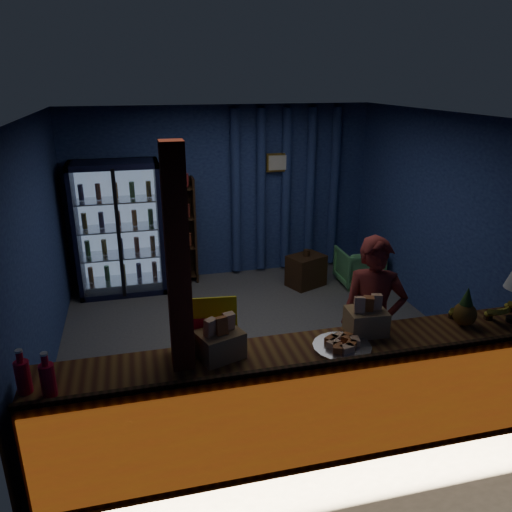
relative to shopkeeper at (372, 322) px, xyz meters
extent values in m
plane|color=#515154|center=(-0.76, 1.38, -0.82)|extent=(4.60, 4.60, 0.00)
plane|color=navy|center=(-0.76, 3.58, 0.48)|extent=(4.60, 0.00, 4.60)
plane|color=navy|center=(-0.76, -0.82, 0.48)|extent=(4.60, 0.00, 4.60)
plane|color=navy|center=(-3.06, 1.38, 0.48)|extent=(0.00, 4.40, 4.40)
plane|color=navy|center=(1.54, 1.38, 0.48)|extent=(0.00, 4.40, 4.40)
plane|color=#472D19|center=(-0.76, 1.38, 1.78)|extent=(4.60, 4.60, 0.00)
cube|color=brown|center=(-0.76, -0.52, -0.35)|extent=(4.40, 0.55, 0.95)
cube|color=red|center=(-0.76, -0.81, -0.35)|extent=(4.35, 0.02, 0.81)
cube|color=#3A2012|center=(-0.76, -0.79, 0.15)|extent=(4.40, 0.04, 0.04)
cube|color=maroon|center=(-1.81, -0.52, 0.48)|extent=(0.16, 0.16, 2.60)
cube|color=black|center=(-2.31, 3.50, 0.13)|extent=(1.20, 0.06, 1.90)
cube|color=black|center=(-2.88, 3.23, 0.13)|extent=(0.06, 0.60, 1.90)
cube|color=black|center=(-1.74, 3.23, 0.13)|extent=(0.06, 0.60, 1.90)
cube|color=black|center=(-2.31, 3.23, 1.04)|extent=(1.20, 0.60, 0.08)
cube|color=black|center=(-2.31, 3.23, -0.78)|extent=(1.20, 0.60, 0.08)
cube|color=#99B2D8|center=(-2.31, 3.45, 0.13)|extent=(1.08, 0.02, 1.74)
cube|color=white|center=(-2.31, 2.95, 0.13)|extent=(1.12, 0.02, 1.78)
cube|color=black|center=(-2.31, 2.93, 0.13)|extent=(0.05, 0.05, 1.80)
cube|color=silver|center=(-2.31, 3.23, -0.65)|extent=(1.08, 0.48, 0.02)
cylinder|color=#C7631C|center=(-2.76, 3.23, -0.52)|extent=(0.07, 0.07, 0.22)
cylinder|color=#206E1B|center=(-2.53, 3.23, -0.52)|extent=(0.07, 0.07, 0.22)
cylinder|color=#A07818|center=(-2.31, 3.23, -0.52)|extent=(0.07, 0.07, 0.22)
cylinder|color=#231752|center=(-2.08, 3.23, -0.52)|extent=(0.07, 0.07, 0.22)
cylinder|color=maroon|center=(-1.86, 3.23, -0.52)|extent=(0.07, 0.07, 0.22)
cube|color=silver|center=(-2.31, 3.23, -0.25)|extent=(1.08, 0.48, 0.02)
cylinder|color=#206E1B|center=(-2.76, 3.23, -0.12)|extent=(0.07, 0.07, 0.22)
cylinder|color=#A07818|center=(-2.53, 3.23, -0.12)|extent=(0.07, 0.07, 0.22)
cylinder|color=#231752|center=(-2.31, 3.23, -0.12)|extent=(0.07, 0.07, 0.22)
cylinder|color=maroon|center=(-2.08, 3.23, -0.12)|extent=(0.07, 0.07, 0.22)
cylinder|color=#C7631C|center=(-1.86, 3.23, -0.12)|extent=(0.07, 0.07, 0.22)
cube|color=silver|center=(-2.31, 3.23, 0.15)|extent=(1.08, 0.48, 0.02)
cylinder|color=#A07818|center=(-2.76, 3.23, 0.28)|extent=(0.07, 0.07, 0.22)
cylinder|color=#231752|center=(-2.53, 3.23, 0.28)|extent=(0.07, 0.07, 0.22)
cylinder|color=maroon|center=(-2.31, 3.23, 0.28)|extent=(0.07, 0.07, 0.22)
cylinder|color=#C7631C|center=(-2.08, 3.23, 0.28)|extent=(0.07, 0.07, 0.22)
cylinder|color=#206E1B|center=(-1.86, 3.23, 0.28)|extent=(0.07, 0.07, 0.22)
cube|color=silver|center=(-2.31, 3.23, 0.55)|extent=(1.08, 0.48, 0.02)
cylinder|color=#231752|center=(-2.76, 3.23, 0.68)|extent=(0.07, 0.07, 0.22)
cylinder|color=maroon|center=(-2.53, 3.23, 0.68)|extent=(0.07, 0.07, 0.22)
cylinder|color=#C7631C|center=(-2.31, 3.23, 0.68)|extent=(0.07, 0.07, 0.22)
cylinder|color=#206E1B|center=(-2.08, 3.23, 0.68)|extent=(0.07, 0.07, 0.22)
cylinder|color=#A07818|center=(-1.86, 3.23, 0.68)|extent=(0.07, 0.07, 0.22)
cube|color=#3A2012|center=(-1.46, 3.53, -0.02)|extent=(0.50, 0.02, 1.60)
cube|color=#3A2012|center=(-1.69, 3.40, -0.02)|extent=(0.03, 0.28, 1.60)
cube|color=#3A2012|center=(-1.22, 3.40, -0.02)|extent=(0.03, 0.28, 1.60)
cube|color=#3A2012|center=(-1.46, 3.40, -0.72)|extent=(0.46, 0.26, 0.02)
cube|color=#3A2012|center=(-1.46, 3.40, -0.27)|extent=(0.46, 0.26, 0.02)
cube|color=#3A2012|center=(-1.46, 3.40, 0.18)|extent=(0.46, 0.26, 0.02)
cube|color=#3A2012|center=(-1.46, 3.40, 0.63)|extent=(0.46, 0.26, 0.02)
cylinder|color=navy|center=(-0.56, 3.52, 0.48)|extent=(0.14, 0.14, 2.50)
cylinder|color=navy|center=(-0.16, 3.52, 0.48)|extent=(0.14, 0.14, 2.50)
cylinder|color=navy|center=(0.24, 3.52, 0.48)|extent=(0.14, 0.14, 2.50)
cylinder|color=navy|center=(0.64, 3.52, 0.48)|extent=(0.14, 0.14, 2.50)
cylinder|color=navy|center=(1.04, 3.52, 0.48)|extent=(0.14, 0.14, 2.50)
cube|color=gold|center=(0.09, 3.48, 0.93)|extent=(0.36, 0.03, 0.28)
cube|color=silver|center=(0.09, 3.46, 0.93)|extent=(0.30, 0.01, 0.22)
imported|color=maroon|center=(0.00, 0.00, 0.00)|extent=(0.70, 0.59, 1.64)
imported|color=#53A760|center=(1.14, 2.64, -0.54)|extent=(0.62, 0.64, 0.56)
cube|color=#3A2012|center=(0.35, 2.77, -0.58)|extent=(0.63, 0.55, 0.47)
cylinder|color=#3A2012|center=(0.35, 2.77, -0.30)|extent=(0.09, 0.09, 0.09)
cube|color=yellow|center=(-1.62, -0.30, 0.34)|extent=(0.53, 0.16, 0.42)
cube|color=red|center=(-1.62, -0.32, 0.34)|extent=(0.44, 0.08, 0.10)
cylinder|color=red|center=(-2.89, -0.60, 0.25)|extent=(0.10, 0.10, 0.23)
cylinder|color=red|center=(-2.89, -0.60, 0.41)|extent=(0.05, 0.05, 0.09)
cylinder|color=white|center=(-2.89, -0.60, 0.45)|extent=(0.05, 0.05, 0.02)
cylinder|color=red|center=(-2.72, -0.68, 0.25)|extent=(0.10, 0.10, 0.23)
cylinder|color=red|center=(-2.72, -0.68, 0.41)|extent=(0.05, 0.05, 0.09)
cylinder|color=white|center=(-2.72, -0.68, 0.45)|extent=(0.05, 0.05, 0.02)
cube|color=#A88551|center=(-1.52, -0.47, 0.24)|extent=(0.40, 0.36, 0.21)
cube|color=orange|center=(-1.60, -0.50, 0.41)|extent=(0.10, 0.08, 0.13)
cube|color=#BC7223|center=(-1.52, -0.47, 0.41)|extent=(0.10, 0.08, 0.13)
cube|color=orange|center=(-1.45, -0.44, 0.41)|extent=(0.10, 0.08, 0.13)
cube|color=#A88551|center=(-0.27, -0.39, 0.23)|extent=(0.34, 0.29, 0.21)
cube|color=orange|center=(-0.35, -0.38, 0.40)|extent=(0.09, 0.06, 0.13)
cube|color=#BC7223|center=(-0.27, -0.39, 0.40)|extent=(0.09, 0.06, 0.13)
cube|color=orange|center=(-0.19, -0.39, 0.40)|extent=(0.09, 0.06, 0.13)
cylinder|color=silver|center=(-0.56, -0.58, 0.14)|extent=(0.47, 0.47, 0.03)
cube|color=orange|center=(-0.47, -0.58, 0.18)|extent=(0.10, 0.07, 0.05)
cube|color=#BC7223|center=(-0.50, -0.52, 0.18)|extent=(0.12, 0.12, 0.05)
cube|color=orange|center=(-0.56, -0.49, 0.18)|extent=(0.07, 0.10, 0.05)
cube|color=#BC7223|center=(-0.63, -0.52, 0.18)|extent=(0.12, 0.12, 0.05)
cube|color=orange|center=(-0.66, -0.58, 0.18)|extent=(0.10, 0.07, 0.05)
cube|color=#BC7223|center=(-0.63, -0.65, 0.18)|extent=(0.12, 0.12, 0.05)
cube|color=orange|center=(-0.56, -0.68, 0.18)|extent=(0.07, 0.10, 0.05)
cube|color=#BC7223|center=(-0.50, -0.65, 0.18)|extent=(0.12, 0.12, 0.05)
sphere|color=brown|center=(0.60, -0.48, 0.24)|extent=(0.20, 0.20, 0.20)
cone|color=#284F1B|center=(0.60, -0.48, 0.41)|extent=(0.11, 0.11, 0.16)
camera|label=1|loc=(-2.07, -3.78, 2.16)|focal=35.00mm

